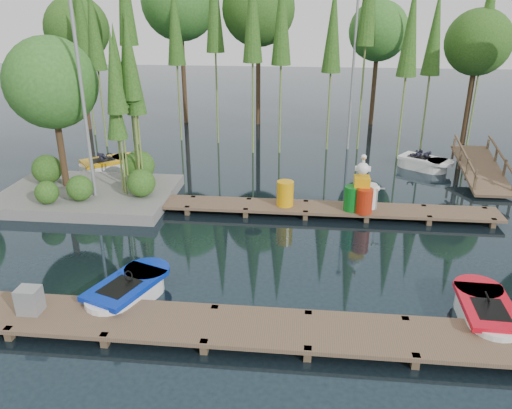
# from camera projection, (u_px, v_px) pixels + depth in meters

# --- Properties ---
(ground_plane) EXTENTS (90.00, 90.00, 0.00)m
(ground_plane) POSITION_uv_depth(u_px,v_px,m) (238.00, 243.00, 15.17)
(ground_plane) COLOR #1B2A34
(near_dock) EXTENTS (18.00, 1.50, 0.50)m
(near_dock) POSITION_uv_depth(u_px,v_px,m) (210.00, 325.00, 10.94)
(near_dock) COLOR brown
(near_dock) RESTS_ON ground
(far_dock) EXTENTS (15.00, 1.20, 0.50)m
(far_dock) POSITION_uv_depth(u_px,v_px,m) (276.00, 207.00, 17.29)
(far_dock) COLOR brown
(far_dock) RESTS_ON ground
(island) EXTENTS (6.20, 4.20, 6.75)m
(island) POSITION_uv_depth(u_px,v_px,m) (73.00, 113.00, 17.61)
(island) COLOR slate
(island) RESTS_ON ground
(tree_screen) EXTENTS (34.42, 18.53, 10.31)m
(tree_screen) POSITION_uv_depth(u_px,v_px,m) (224.00, 18.00, 22.82)
(tree_screen) COLOR #412E1B
(tree_screen) RESTS_ON ground
(lamp_island) EXTENTS (0.30, 0.30, 7.25)m
(lamp_island) POSITION_uv_depth(u_px,v_px,m) (81.00, 86.00, 16.40)
(lamp_island) COLOR gray
(lamp_island) RESTS_ON ground
(lamp_rear) EXTENTS (0.30, 0.30, 7.25)m
(lamp_rear) POSITION_uv_depth(u_px,v_px,m) (354.00, 61.00, 23.31)
(lamp_rear) COLOR gray
(lamp_rear) RESTS_ON ground
(ramp) EXTENTS (1.50, 3.94, 1.49)m
(ramp) POSITION_uv_depth(u_px,v_px,m) (481.00, 169.00, 20.07)
(ramp) COLOR brown
(ramp) RESTS_ON ground
(boat_blue) EXTENTS (1.98, 2.77, 0.85)m
(boat_blue) POSITION_uv_depth(u_px,v_px,m) (128.00, 292.00, 12.17)
(boat_blue) COLOR white
(boat_blue) RESTS_ON ground
(boat_red) EXTENTS (1.20, 2.50, 0.83)m
(boat_red) POSITION_uv_depth(u_px,v_px,m) (485.00, 314.00, 11.34)
(boat_red) COLOR white
(boat_red) RESTS_ON ground
(boat_yellow_far) EXTENTS (2.78, 2.59, 1.32)m
(boat_yellow_far) POSITION_uv_depth(u_px,v_px,m) (108.00, 165.00, 21.53)
(boat_yellow_far) COLOR white
(boat_yellow_far) RESTS_ON ground
(boat_white_far) EXTENTS (2.62, 2.29, 1.15)m
(boat_white_far) POSITION_uv_depth(u_px,v_px,m) (423.00, 163.00, 21.87)
(boat_white_far) COLOR white
(boat_white_far) RESTS_ON ground
(utility_cabinet) EXTENTS (0.50, 0.42, 0.61)m
(utility_cabinet) POSITION_uv_depth(u_px,v_px,m) (30.00, 300.00, 11.19)
(utility_cabinet) COLOR gray
(utility_cabinet) RESTS_ON near_dock
(yellow_barrel) EXTENTS (0.58, 0.58, 0.87)m
(yellow_barrel) POSITION_uv_depth(u_px,v_px,m) (285.00, 193.00, 17.07)
(yellow_barrel) COLOR #EAA00C
(yellow_barrel) RESTS_ON far_dock
(drum_cluster) EXTENTS (1.12, 1.03, 1.93)m
(drum_cluster) POSITION_uv_depth(u_px,v_px,m) (362.00, 194.00, 16.63)
(drum_cluster) COLOR #0B6719
(drum_cluster) RESTS_ON far_dock
(seagull_post) EXTENTS (0.53, 0.28, 0.84)m
(seagull_post) POSITION_uv_depth(u_px,v_px,m) (376.00, 193.00, 16.72)
(seagull_post) COLOR gray
(seagull_post) RESTS_ON far_dock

